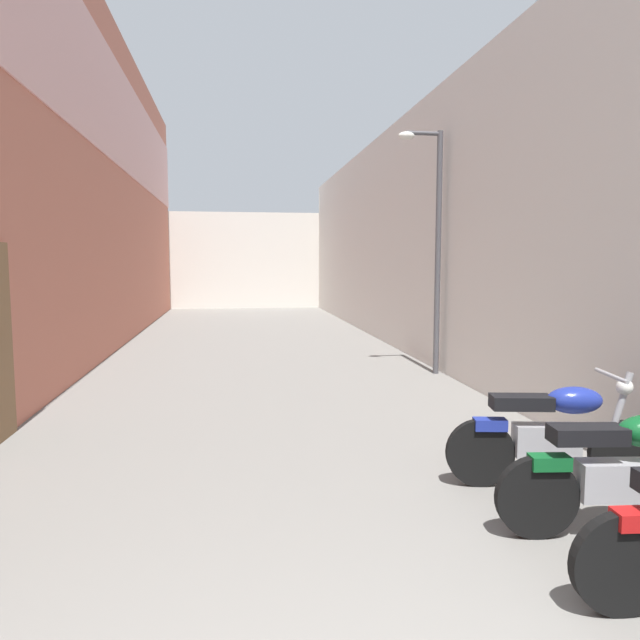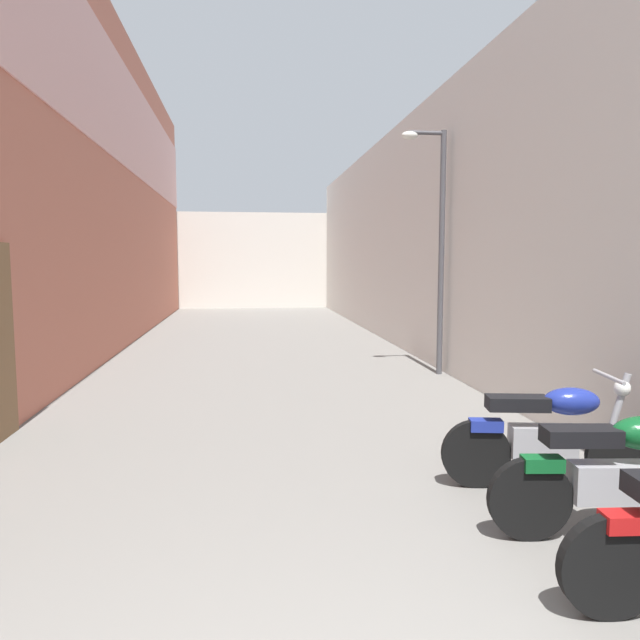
% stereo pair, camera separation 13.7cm
% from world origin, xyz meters
% --- Properties ---
extents(ground_plane, '(40.09, 40.09, 0.00)m').
position_xyz_m(ground_plane, '(0.00, 10.04, 0.00)').
color(ground_plane, slate).
extents(building_left, '(0.45, 24.09, 7.49)m').
position_xyz_m(building_left, '(-3.34, 11.99, 3.78)').
color(building_left, '#B76651').
rests_on(building_left, ground).
extents(building_right, '(0.45, 24.09, 5.14)m').
position_xyz_m(building_right, '(3.35, 12.04, 2.57)').
color(building_right, silver).
rests_on(building_right, ground).
extents(building_far_end, '(9.29, 2.00, 4.05)m').
position_xyz_m(building_far_end, '(0.00, 25.09, 2.03)').
color(building_far_end, beige).
rests_on(building_far_end, ground).
extents(motorcycle_third, '(1.85, 0.58, 1.04)m').
position_xyz_m(motorcycle_third, '(2.21, 2.67, 0.50)').
color(motorcycle_third, black).
rests_on(motorcycle_third, ground).
extents(motorcycle_fourth, '(1.83, 0.58, 1.04)m').
position_xyz_m(motorcycle_fourth, '(2.21, 3.63, 0.50)').
color(motorcycle_fourth, black).
rests_on(motorcycle_fourth, ground).
extents(street_lamp, '(0.79, 0.18, 4.21)m').
position_xyz_m(street_lamp, '(2.90, 8.84, 2.49)').
color(street_lamp, '#47474C').
rests_on(street_lamp, ground).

